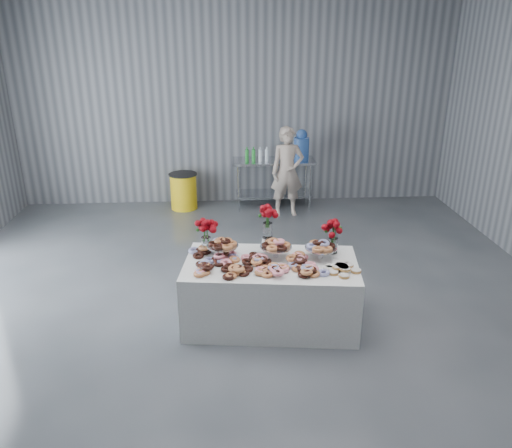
{
  "coord_description": "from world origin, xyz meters",
  "views": [
    {
      "loc": [
        -0.22,
        -4.78,
        3.15
      ],
      "look_at": [
        0.13,
        0.6,
        1.03
      ],
      "focal_mm": 35.0,
      "sensor_mm": 36.0,
      "label": 1
    }
  ],
  "objects_px": {
    "water_jug": "(301,146)",
    "trash_barrel": "(184,191)",
    "display_table": "(271,293)",
    "prep_table": "(274,175)",
    "person": "(287,172)"
  },
  "relations": [
    {
      "from": "person",
      "to": "trash_barrel",
      "type": "height_order",
      "value": "person"
    },
    {
      "from": "prep_table",
      "to": "trash_barrel",
      "type": "relative_size",
      "value": 2.25
    },
    {
      "from": "water_jug",
      "to": "trash_barrel",
      "type": "distance_m",
      "value": 2.32
    },
    {
      "from": "prep_table",
      "to": "water_jug",
      "type": "distance_m",
      "value": 0.73
    },
    {
      "from": "trash_barrel",
      "to": "prep_table",
      "type": "bearing_deg",
      "value": 0.0
    },
    {
      "from": "prep_table",
      "to": "trash_barrel",
      "type": "xyz_separation_m",
      "value": [
        -1.67,
        -0.0,
        -0.28
      ]
    },
    {
      "from": "trash_barrel",
      "to": "water_jug",
      "type": "bearing_deg",
      "value": 0.0
    },
    {
      "from": "display_table",
      "to": "person",
      "type": "height_order",
      "value": "person"
    },
    {
      "from": "display_table",
      "to": "trash_barrel",
      "type": "distance_m",
      "value": 4.16
    },
    {
      "from": "prep_table",
      "to": "person",
      "type": "relative_size",
      "value": 0.95
    },
    {
      "from": "water_jug",
      "to": "trash_barrel",
      "type": "height_order",
      "value": "water_jug"
    },
    {
      "from": "water_jug",
      "to": "display_table",
      "type": "bearing_deg",
      "value": -103.08
    },
    {
      "from": "display_table",
      "to": "trash_barrel",
      "type": "height_order",
      "value": "display_table"
    },
    {
      "from": "display_table",
      "to": "water_jug",
      "type": "xyz_separation_m",
      "value": [
        0.92,
        3.96,
        0.77
      ]
    },
    {
      "from": "display_table",
      "to": "prep_table",
      "type": "xyz_separation_m",
      "value": [
        0.42,
        3.96,
        0.24
      ]
    }
  ]
}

